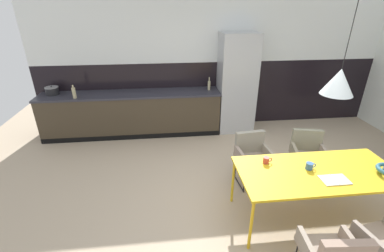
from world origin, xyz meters
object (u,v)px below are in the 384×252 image
Objects in this scene: armchair_near_window at (252,152)px; bottle_vinegar_dark at (209,85)px; dining_table at (318,174)px; refrigerator_column at (237,84)px; pendant_lamp_over_table_near at (339,82)px; cooking_pot at (52,91)px; bottle_wine_green at (74,93)px; mug_dark_espresso at (310,166)px; armchair_far_side at (308,150)px; mug_short_terracotta at (266,160)px; open_book at (335,180)px.

bottle_vinegar_dark reaches higher than armchair_near_window.
bottle_vinegar_dark is at bearing 107.41° from dining_table.
pendant_lamp_over_table_near is (0.31, -2.75, 0.80)m from refrigerator_column.
dining_table is 2.97m from bottle_vinegar_dark.
bottle_wine_green is at bearing -29.18° from cooking_pot.
cooking_pot reaches higher than mug_dark_espresso.
cooking_pot reaches higher than dining_table.
bottle_vinegar_dark reaches higher than cooking_pot.
cooking_pot is 0.58m from bottle_wine_green.
cooking_pot is 3.18m from bottle_vinegar_dark.
armchair_far_side is 0.94m from mug_dark_espresso.
mug_short_terracotta is at bearing -36.91° from cooking_pot.
bottle_vinegar_dark is at bearing -84.98° from armchair_near_window.
refrigerator_column is 2.81m from dining_table.
dining_table is 0.93m from armchair_far_side.
bottle_wine_green is at bearing 144.04° from dining_table.
armchair_far_side is 1.09m from open_book.
armchair_far_side is at bearing 67.58° from dining_table.
armchair_near_window is 6.85× the size of mug_short_terracotta.
mug_short_terracotta is at bearing 46.34° from armchair_far_side.
refrigerator_column is 2.57× the size of armchair_near_window.
armchair_near_window is at bearing -29.55° from bottle_wine_green.
armchair_near_window is 2.96× the size of bottle_vinegar_dark.
refrigerator_column is 17.60× the size of mug_short_terracotta.
bottle_wine_green is (-3.25, -0.20, -0.02)m from refrigerator_column.
refrigerator_column is at bearing -1.32° from cooking_pot.
cooking_pot reaches higher than mug_short_terracotta.
bottle_wine_green reaches higher than armchair_far_side.
mug_short_terracotta is (-0.04, -0.63, 0.25)m from armchair_near_window.
dining_table is 1.15m from pendant_lamp_over_table_near.
bottle_wine_green is (-3.64, 2.77, 0.29)m from open_book.
open_book is 0.28× the size of pendant_lamp_over_table_near.
armchair_near_window is 6.29× the size of mug_dark_espresso.
dining_table is at bearing -90.00° from pendant_lamp_over_table_near.
dining_table is 1.03m from armchair_near_window.
mug_short_terracotta is at bearing 146.37° from open_book.
refrigerator_column is 0.58m from bottle_vinegar_dark.
refrigerator_column is 2.58× the size of armchair_far_side.
pendant_lamp_over_table_near reaches higher than bottle_vinegar_dark.
pendant_lamp_over_table_near is (-0.08, 0.22, 1.10)m from open_book.
pendant_lamp_over_table_near is (-0.00, 0.02, 1.15)m from dining_table.
mug_dark_espresso is 0.49× the size of bottle_wine_green.
bottle_wine_green reaches higher than armchair_near_window.
mug_dark_espresso is at bearing -36.10° from bottle_wine_green.
cooking_pot reaches higher than armchair_far_side.
pendant_lamp_over_table_near reaches higher than armchair_near_window.
mug_dark_espresso is at bearing -74.03° from bottle_vinegar_dark.
armchair_far_side is 0.99× the size of armchair_near_window.
mug_dark_espresso is (0.44, -0.81, 0.25)m from armchair_near_window.
mug_dark_espresso is (0.21, -2.72, -0.26)m from refrigerator_column.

